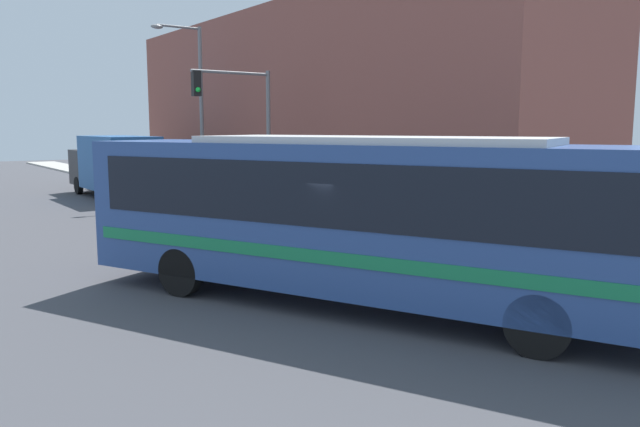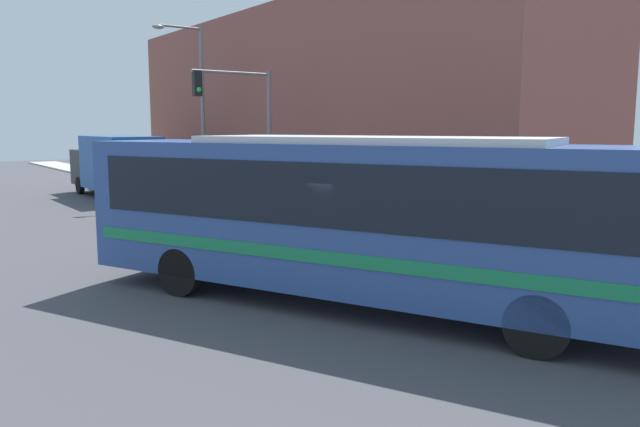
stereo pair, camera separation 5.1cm
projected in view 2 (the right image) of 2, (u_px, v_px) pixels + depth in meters
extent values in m
plane|color=#47474C|center=(336.00, 300.00, 12.64)|extent=(120.00, 120.00, 0.00)
cube|color=#B7B2A8|center=(192.00, 194.00, 32.07)|extent=(2.49, 70.00, 0.12)
cube|color=brown|center=(316.00, 107.00, 29.81)|extent=(6.00, 27.84, 8.83)
cube|color=#2D4C8C|center=(369.00, 216.00, 11.83)|extent=(7.36, 12.06, 2.75)
cube|color=black|center=(369.00, 190.00, 11.76)|extent=(6.99, 11.20, 1.14)
cube|color=#197F4C|center=(368.00, 247.00, 11.91)|extent=(7.20, 11.64, 0.24)
cube|color=silver|center=(370.00, 141.00, 11.63)|extent=(4.88, 7.02, 0.16)
cylinder|color=black|center=(244.00, 253.00, 14.80)|extent=(0.68, 1.03, 1.01)
cylinder|color=black|center=(181.00, 272.00, 12.91)|extent=(0.68, 1.03, 1.01)
cylinder|color=black|center=(560.00, 292.00, 11.32)|extent=(0.68, 1.03, 1.01)
cylinder|color=black|center=(537.00, 325.00, 9.43)|extent=(0.68, 1.03, 1.01)
cube|color=#265999|center=(120.00, 163.00, 30.06)|extent=(2.41, 5.50, 2.58)
cube|color=#262628|center=(98.00, 167.00, 33.19)|extent=(2.29, 2.14, 1.82)
cylinder|color=black|center=(80.00, 185.00, 32.40)|extent=(0.25, 0.90, 0.90)
cylinder|color=black|center=(106.00, 193.00, 28.80)|extent=(0.25, 0.90, 0.90)
cylinder|color=gold|center=(384.00, 227.00, 19.02)|extent=(0.27, 0.27, 0.63)
sphere|color=gold|center=(384.00, 214.00, 18.96)|extent=(0.26, 0.26, 0.26)
cylinder|color=gold|center=(387.00, 227.00, 18.89)|extent=(0.12, 0.16, 0.12)
cylinder|color=slate|center=(270.00, 142.00, 24.41)|extent=(0.16, 0.16, 5.50)
cylinder|color=slate|center=(232.00, 73.00, 23.13)|extent=(3.20, 0.11, 0.11)
cube|color=black|center=(197.00, 84.00, 22.39)|extent=(0.30, 0.24, 0.90)
sphere|color=#19D83F|center=(199.00, 90.00, 22.31)|extent=(0.18, 0.18, 0.18)
cylinder|color=slate|center=(303.00, 204.00, 22.56)|extent=(0.06, 0.06, 1.17)
cylinder|color=#4C4C51|center=(303.00, 185.00, 22.47)|extent=(0.14, 0.14, 0.22)
cylinder|color=slate|center=(203.00, 114.00, 29.34)|extent=(0.18, 0.18, 7.94)
cylinder|color=slate|center=(180.00, 27.00, 28.22)|extent=(2.05, 0.11, 0.11)
ellipsoid|color=gray|center=(158.00, 27.00, 27.64)|extent=(0.56, 0.28, 0.20)
cylinder|color=#23283D|center=(409.00, 222.00, 19.38)|extent=(0.28, 0.28, 0.84)
cylinder|color=black|center=(409.00, 197.00, 19.27)|extent=(0.34, 0.34, 0.70)
sphere|color=tan|center=(410.00, 182.00, 19.21)|extent=(0.23, 0.23, 0.23)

